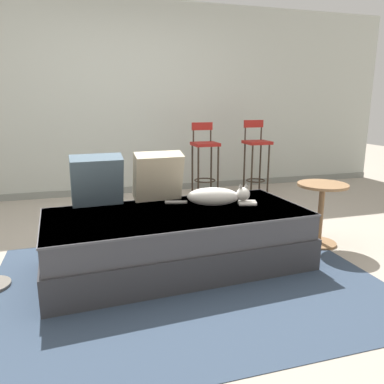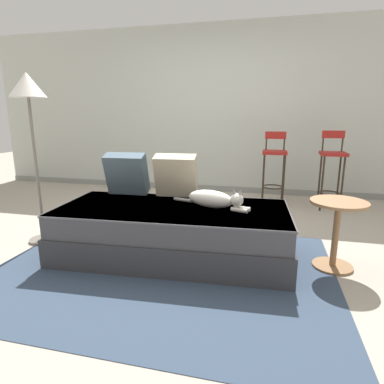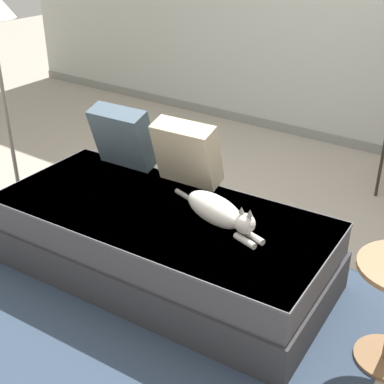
% 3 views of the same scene
% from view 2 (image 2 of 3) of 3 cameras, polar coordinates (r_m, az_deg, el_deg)
% --- Properties ---
extents(ground_plane, '(16.00, 16.00, 0.00)m').
position_cam_2_polar(ground_plane, '(3.31, -1.31, -8.30)').
color(ground_plane, '#A89E8E').
rests_on(ground_plane, ground).
extents(wall_back_panel, '(8.00, 0.10, 2.60)m').
position_cam_2_polar(wall_back_panel, '(5.28, 5.11, 14.18)').
color(wall_back_panel, '#B7BCB2').
rests_on(wall_back_panel, ground).
extents(wall_baseboard_trim, '(8.00, 0.02, 0.09)m').
position_cam_2_polar(wall_baseboard_trim, '(5.35, 4.74, 0.64)').
color(wall_baseboard_trim, gray).
rests_on(wall_baseboard_trim, ground).
extents(area_rug, '(2.71, 2.03, 0.01)m').
position_cam_2_polar(area_rug, '(2.69, -5.26, -13.54)').
color(area_rug, '#334256').
rests_on(area_rug, ground).
extents(couch, '(2.06, 1.04, 0.45)m').
position_cam_2_polar(couch, '(2.87, -3.41, -6.92)').
color(couch, '#353539').
rests_on(couch, ground).
extents(throw_pillow_corner, '(0.41, 0.28, 0.42)m').
position_cam_2_polar(throw_pillow_corner, '(3.25, -11.52, 3.20)').
color(throw_pillow_corner, '#4C6070').
rests_on(throw_pillow_corner, couch).
extents(throw_pillow_middle, '(0.41, 0.27, 0.42)m').
position_cam_2_polar(throw_pillow_middle, '(3.10, -2.85, 2.96)').
color(throw_pillow_middle, beige).
rests_on(throw_pillow_middle, couch).
extents(cat, '(0.72, 0.30, 0.19)m').
position_cam_2_polar(cat, '(2.76, 3.88, -1.27)').
color(cat, white).
rests_on(cat, couch).
extents(bar_stool_near_window, '(0.32, 0.32, 1.01)m').
position_cam_2_polar(bar_stool_near_window, '(4.53, 14.40, 5.16)').
color(bar_stool_near_window, '#2D2319').
rests_on(bar_stool_near_window, ground).
extents(bar_stool_by_doorway, '(0.32, 0.32, 1.03)m').
position_cam_2_polar(bar_stool_by_doorway, '(4.60, 23.65, 4.66)').
color(bar_stool_by_doorway, '#2D2319').
rests_on(bar_stool_by_doorway, ground).
extents(side_table, '(0.44, 0.44, 0.57)m').
position_cam_2_polar(side_table, '(2.84, 24.33, -5.34)').
color(side_table, olive).
rests_on(side_table, ground).
extents(floor_lamp, '(0.32, 0.32, 1.60)m').
position_cam_2_polar(floor_lamp, '(3.37, -27.02, 14.18)').
color(floor_lamp, slate).
rests_on(floor_lamp, ground).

